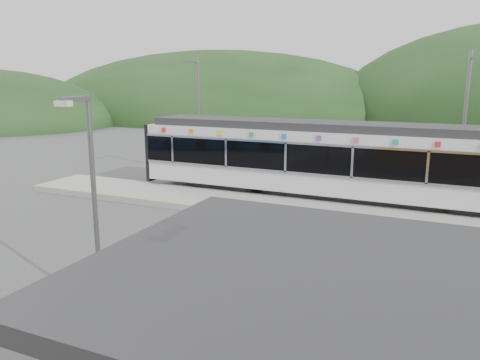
% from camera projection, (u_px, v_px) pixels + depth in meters
% --- Properties ---
extents(ground, '(120.00, 120.00, 0.00)m').
position_uv_depth(ground, '(252.00, 235.00, 17.52)').
color(ground, '#4C4C4F').
rests_on(ground, ground).
extents(hills, '(146.00, 149.00, 26.00)m').
position_uv_depth(hills, '(435.00, 217.00, 19.75)').
color(hills, '#1E3D19').
rests_on(hills, ground).
extents(platform, '(26.00, 3.20, 0.30)m').
position_uv_depth(platform, '(281.00, 209.00, 20.43)').
color(platform, '#9E9E99').
rests_on(platform, ground).
extents(yellow_line, '(26.00, 0.10, 0.01)m').
position_uv_depth(yellow_line, '(271.00, 213.00, 19.24)').
color(yellow_line, yellow).
rests_on(yellow_line, platform).
extents(train, '(20.44, 3.01, 3.74)m').
position_uv_depth(train, '(348.00, 160.00, 21.52)').
color(train, black).
rests_on(train, ground).
extents(catenary_mast_west, '(0.18, 1.80, 7.00)m').
position_uv_depth(catenary_mast_west, '(198.00, 115.00, 27.17)').
color(catenary_mast_west, slate).
rests_on(catenary_mast_west, ground).
extents(catenary_mast_east, '(0.18, 1.80, 7.00)m').
position_uv_depth(catenary_mast_east, '(464.00, 124.00, 21.56)').
color(catenary_mast_east, slate).
rests_on(catenary_mast_east, ground).
extents(lamp_post, '(0.36, 0.97, 5.38)m').
position_uv_depth(lamp_post, '(90.00, 188.00, 10.89)').
color(lamp_post, slate).
rests_on(lamp_post, ground).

